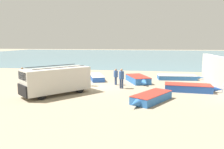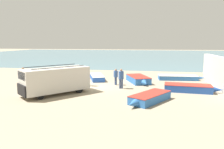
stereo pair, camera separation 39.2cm
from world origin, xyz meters
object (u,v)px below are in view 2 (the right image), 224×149
at_px(fishing_rowboat_2, 97,77).
at_px(fishing_rowboat_4, 179,77).
at_px(fishing_rowboat_0, 56,79).
at_px(fishing_rowboat_6, 56,74).
at_px(fisherman_0, 86,75).
at_px(fisherman_2, 121,77).
at_px(fishing_rowboat_5, 189,88).
at_px(parked_van, 55,80).
at_px(fishing_rowboat_3, 149,98).
at_px(fisherman_1, 116,75).
at_px(fishing_rowboat_1, 138,79).
at_px(fisherman_3, 23,74).

bearing_deg(fishing_rowboat_2, fishing_rowboat_4, -101.19).
xyz_separation_m(fishing_rowboat_0, fishing_rowboat_6, (-1.84, 4.26, -0.05)).
height_order(fisherman_0, fisherman_2, fisherman_0).
bearing_deg(fishing_rowboat_4, fisherman_2, -139.30).
bearing_deg(fishing_rowboat_5, fishing_rowboat_2, 159.15).
xyz_separation_m(parked_van, fisherman_2, (4.91, 3.09, -0.11)).
relative_size(fisherman_0, fisherman_2, 1.01).
bearing_deg(fishing_rowboat_3, fisherman_0, -96.82).
xyz_separation_m(fishing_rowboat_3, fishing_rowboat_6, (-11.52, 10.05, -0.01)).
relative_size(fishing_rowboat_2, fishing_rowboat_6, 0.93).
xyz_separation_m(fisherman_1, fisherman_2, (0.74, -1.54, 0.12)).
bearing_deg(fishing_rowboat_1, fishing_rowboat_0, -101.62).
bearing_deg(parked_van, fishing_rowboat_6, -115.58).
relative_size(parked_van, fisherman_2, 2.95).
height_order(fishing_rowboat_4, fisherman_3, fisherman_3).
xyz_separation_m(fishing_rowboat_0, fishing_rowboat_4, (12.84, 4.10, -0.08)).
distance_m(fishing_rowboat_1, fishing_rowboat_4, 5.04).
relative_size(fisherman_1, fisherman_2, 0.89).
bearing_deg(fishing_rowboat_1, fisherman_3, -98.64).
bearing_deg(fisherman_2, fishing_rowboat_3, -146.95).
bearing_deg(fisherman_0, fishing_rowboat_6, -117.29).
xyz_separation_m(parked_van, fishing_rowboat_0, (-2.20, 4.77, -0.86)).
relative_size(fishing_rowboat_1, fisherman_0, 2.38).
relative_size(fishing_rowboat_6, fisherman_0, 2.63).
bearing_deg(fishing_rowboat_3, fishing_rowboat_2, -113.60).
relative_size(fishing_rowboat_6, fisherman_2, 2.66).
height_order(parked_van, fisherman_2, parked_van).
height_order(fishing_rowboat_3, fisherman_0, fisherman_0).
xyz_separation_m(fishing_rowboat_0, fishing_rowboat_1, (8.50, 1.53, 0.01)).
height_order(fishing_rowboat_3, fishing_rowboat_6, fishing_rowboat_3).
bearing_deg(fishing_rowboat_2, fishing_rowboat_5, -136.45).
bearing_deg(fishing_rowboat_5, fisherman_1, 170.32).
distance_m(fishing_rowboat_5, fisherman_2, 5.97).
height_order(fishing_rowboat_2, fishing_rowboat_6, fishing_rowboat_6).
height_order(fishing_rowboat_6, fisherman_0, fisherman_0).
distance_m(fishing_rowboat_0, fishing_rowboat_6, 4.64).
relative_size(fishing_rowboat_4, fisherman_0, 2.83).
distance_m(fishing_rowboat_1, fisherman_2, 3.57).
xyz_separation_m(parked_van, fishing_rowboat_3, (7.48, -1.02, -0.89)).
bearing_deg(fisherman_1, fisherman_3, -35.56).
relative_size(fishing_rowboat_0, fisherman_2, 2.08).
bearing_deg(fishing_rowboat_6, fishing_rowboat_2, 1.32).
bearing_deg(fishing_rowboat_5, fisherman_2, -177.00).
height_order(fishing_rowboat_4, fisherman_2, fisherman_2).
xyz_separation_m(fishing_rowboat_4, fishing_rowboat_6, (-14.68, 0.16, 0.03)).
height_order(fishing_rowboat_5, fisherman_0, fisherman_0).
xyz_separation_m(fishing_rowboat_5, fisherman_2, (-5.92, 0.21, 0.77)).
relative_size(fishing_rowboat_5, fisherman_3, 2.81).
height_order(fishing_rowboat_2, fisherman_0, fisherman_0).
bearing_deg(fishing_rowboat_6, fishing_rowboat_5, -4.75).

